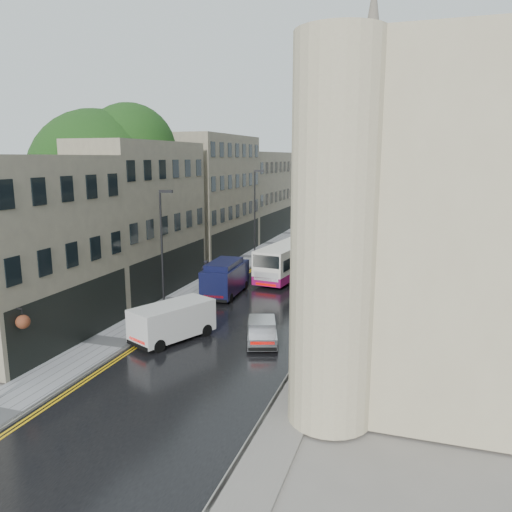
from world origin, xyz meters
The scene contains 17 objects.
ground centered at (0.00, 0.00, 0.00)m, with size 200.00×200.00×0.00m, color slate.
road centered at (0.00, 27.50, 0.01)m, with size 9.00×85.00×0.02m, color black.
left_sidewalk centered at (-5.85, 27.50, 0.06)m, with size 2.70×85.00×0.12m, color gray.
right_sidewalk centered at (5.40, 27.50, 0.06)m, with size 1.80×85.00×0.12m, color slate.
old_shop_row centered at (-9.45, 30.00, 6.00)m, with size 4.50×56.00×12.00m, color gray, non-canonical shape.
modern_block centered at (10.30, 26.00, 7.00)m, with size 8.00×40.00×14.00m, color #C0B38E, non-canonical shape.
church_spire centered at (0.50, 82.00, 20.00)m, with size 6.40×6.40×40.00m, color #6E6657, non-canonical shape.
tree_near centered at (-12.50, 20.00, 6.95)m, with size 10.56×10.56×13.89m, color black, non-canonical shape.
tree_far centered at (-12.20, 33.00, 6.23)m, with size 9.24×9.24×12.46m, color black, non-canonical shape.
cream_bus centered at (-1.76, 26.63, 1.47)m, with size 2.41×10.62×2.90m, color white, non-canonical shape.
white_lorry centered at (2.63, 36.29, 1.99)m, with size 2.25×7.51×3.94m, color silver, non-canonical shape.
silver_hatchback centered at (1.75, 12.20, 0.68)m, with size 1.55×3.54×1.33m, color #A7A7AC, non-canonical shape.
white_van centered at (-4.30, 11.33, 1.08)m, with size 2.00×4.68×2.12m, color silver, non-canonical shape.
navy_van centered at (-4.27, 20.09, 1.36)m, with size 2.11×5.27×2.69m, color black, non-canonical shape.
pedestrian centered at (-5.72, 23.72, 1.13)m, with size 0.73×0.48×2.02m, color black.
lamp_post_near centered at (-5.35, 16.19, 4.06)m, with size 0.89×0.20×7.87m, color black, non-canonical shape.
lamp_post_far centered at (-5.68, 35.86, 4.42)m, with size 0.97×0.22×8.61m, color black, non-canonical shape.
Camera 1 is at (9.77, -11.16, 10.00)m, focal length 35.00 mm.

